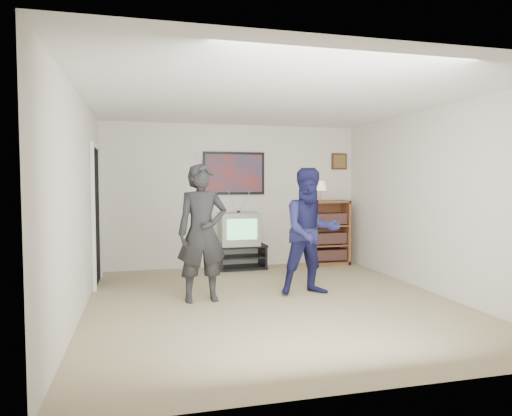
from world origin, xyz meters
name	(u,v)px	position (x,y,z in m)	size (l,w,h in m)	color
room_shell	(266,201)	(0.00, 0.35, 1.25)	(4.51, 5.00, 2.51)	#988460
media_stand	(241,257)	(0.08, 2.23, 0.21)	(0.85, 0.50, 0.42)	black
crt_television	(239,229)	(0.03, 2.23, 0.70)	(0.66, 0.55, 0.55)	gray
bookshelf	(328,232)	(1.71, 2.28, 0.58)	(0.71, 0.40, 1.16)	brown
table_lamp	(320,191)	(1.56, 2.31, 1.34)	(0.22, 0.22, 0.36)	beige
person_tall	(202,233)	(-0.84, 0.28, 0.86)	(0.63, 0.42, 1.73)	black
person_short	(311,231)	(0.61, 0.28, 0.85)	(0.82, 0.64, 1.69)	#191A46
controller_left	(204,201)	(-0.79, 0.52, 1.26)	(0.03, 0.11, 0.03)	white
controller_right	(307,211)	(0.64, 0.52, 1.10)	(0.04, 0.13, 0.04)	white
poster	(234,173)	(0.00, 2.48, 1.65)	(1.10, 0.03, 0.75)	black
air_vent	(202,156)	(-0.55, 2.48, 1.95)	(0.28, 0.02, 0.14)	white
small_picture	(339,161)	(2.00, 2.48, 1.88)	(0.30, 0.03, 0.30)	black
doorway	(96,216)	(-2.23, 1.60, 1.00)	(0.03, 0.85, 2.00)	black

